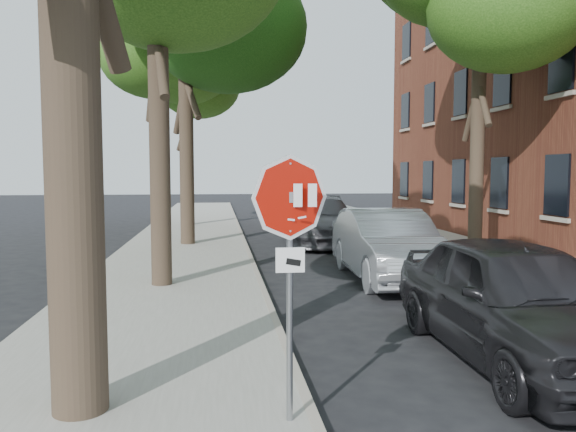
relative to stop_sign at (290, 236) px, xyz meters
name	(u,v)px	position (x,y,z in m)	size (l,w,h in m)	color
ground	(359,428)	(0.70, 0.03, -1.95)	(120.00, 120.00, 0.00)	black
sidewalk_left	(181,254)	(-1.80, 12.03, -1.89)	(4.00, 55.00, 0.12)	gray
sidewalk_right	(446,249)	(6.70, 12.03, -1.89)	(4.00, 55.00, 0.12)	gray
curb_left	(248,252)	(0.25, 12.03, -1.88)	(0.12, 55.00, 0.13)	#9E9384
curb_right	(385,250)	(4.65, 12.03, -1.88)	(0.12, 55.00, 0.13)	#9E9384
stop_sign	(290,236)	(0.00, 0.00, 0.00)	(0.76, 0.34, 2.61)	gray
tree_mid_b	(184,8)	(-1.72, 14.15, 6.05)	(5.88, 5.46, 10.36)	black
tree_far	(187,70)	(-2.02, 21.14, 5.26)	(5.29, 4.91, 9.33)	black
tree_right	(478,7)	(6.68, 10.14, 5.26)	(5.29, 4.91, 9.33)	black
car_a	(515,299)	(3.30, 1.74, -1.10)	(2.00, 4.97, 1.69)	black
car_b	(387,245)	(3.30, 7.49, -1.11)	(1.77, 5.07, 1.67)	#AFB1B7
car_c	(322,220)	(3.02, 14.39, -1.12)	(2.33, 5.74, 1.67)	#47464B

